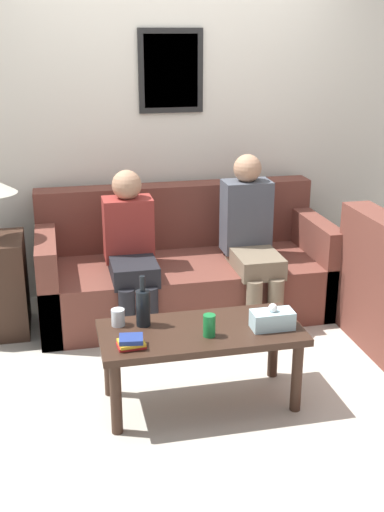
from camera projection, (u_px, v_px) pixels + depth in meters
ground_plane at (200, 339)px, 4.36m from camera, size 16.00×16.00×0.00m
wall_back at (170, 125)px, 4.86m from camera, size 9.00×0.08×2.60m
couch_main at (184, 270)px, 4.76m from camera, size 2.11×0.91×0.88m
coffee_table at (201, 340)px, 3.50m from camera, size 1.10×0.50×0.45m
wine_bottle at (143, 307)px, 3.49m from camera, size 0.08×0.08×0.29m
drinking_glass at (118, 317)px, 3.51m from camera, size 0.08×0.08×0.09m
book_stack at (131, 342)px, 3.27m from camera, size 0.15×0.12×0.06m
soda_can at (209, 325)px, 3.38m from camera, size 0.07×0.07×0.12m
tissue_box at (272, 319)px, 3.47m from camera, size 0.23×0.12×0.15m
person_left at (131, 246)px, 4.39m from camera, size 0.34×0.60×1.09m
person_right at (251, 234)px, 4.55m from camera, size 0.34×0.64×1.16m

